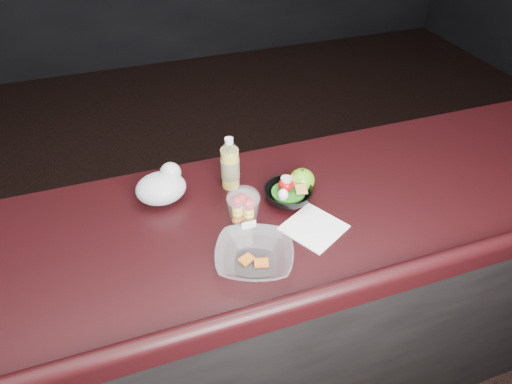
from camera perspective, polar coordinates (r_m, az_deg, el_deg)
counter at (r=1.80m, az=-0.66°, el=-15.39°), size 4.06×0.71×1.02m
lemonade_bottle at (r=1.50m, az=-3.26°, el=3.18°), size 0.06×0.06×0.19m
fruit_cup at (r=1.34m, az=-1.57°, el=-2.08°), size 0.10×0.10×0.14m
green_apple at (r=1.51m, az=5.76°, el=1.49°), size 0.08×0.08×0.09m
plastic_bag at (r=1.49m, az=-11.64°, el=0.71°), size 0.16×0.13×0.12m
snack_bowl at (r=1.47m, az=3.99°, el=-0.22°), size 0.20×0.20×0.09m
takeout_bowl at (r=1.27m, az=-0.20°, el=-8.08°), size 0.28×0.28×0.05m
paper_napkin at (r=1.40m, az=7.23°, el=-4.43°), size 0.22×0.22×0.00m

